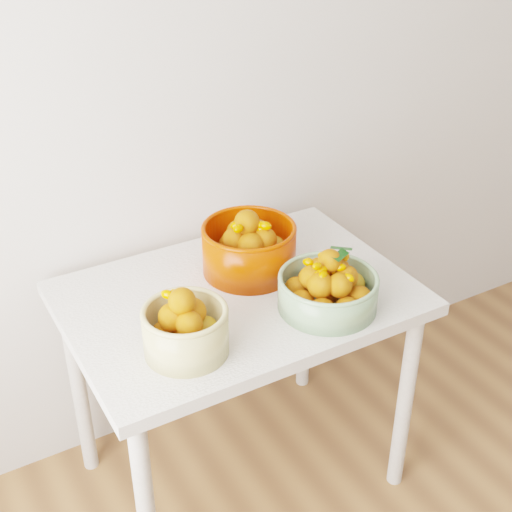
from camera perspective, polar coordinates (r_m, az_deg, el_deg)
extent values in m
cube|color=silver|center=(2.36, 2.78, 17.06)|extent=(4.00, 0.04, 2.70)
cube|color=silver|center=(2.10, -1.42, -3.39)|extent=(1.00, 0.70, 0.04)
cylinder|color=silver|center=(2.36, 11.83, -11.33)|extent=(0.05, 0.05, 0.71)
cylinder|color=silver|center=(2.43, -13.99, -10.16)|extent=(0.05, 0.05, 0.71)
cylinder|color=silver|center=(2.71, 3.95, -4.31)|extent=(0.05, 0.05, 0.71)
cylinder|color=tan|center=(1.84, -5.65, -6.06)|extent=(0.28, 0.28, 0.13)
torus|color=tan|center=(1.80, -5.75, -4.46)|extent=(0.28, 0.28, 0.02)
sphere|color=#D1660C|center=(1.87, -4.08, -5.83)|extent=(0.07, 0.07, 0.07)
sphere|color=#D1660C|center=(1.89, -5.77, -5.34)|extent=(0.07, 0.07, 0.07)
sphere|color=orange|center=(1.86, -7.35, -6.25)|extent=(0.07, 0.07, 0.07)
sphere|color=orange|center=(1.81, -6.41, -7.37)|extent=(0.07, 0.07, 0.07)
sphere|color=orange|center=(1.81, -4.44, -7.12)|extent=(0.08, 0.08, 0.08)
sphere|color=orange|center=(1.85, -5.63, -6.37)|extent=(0.07, 0.07, 0.07)
sphere|color=orange|center=(1.83, -5.13, -4.45)|extent=(0.07, 0.07, 0.07)
sphere|color=orange|center=(1.82, -6.69, -4.87)|extent=(0.07, 0.07, 0.07)
sphere|color=orange|center=(1.79, -5.37, -5.45)|extent=(0.07, 0.07, 0.07)
sphere|color=orange|center=(1.79, -5.94, -3.61)|extent=(0.07, 0.07, 0.07)
ellipsoid|color=#E56700|center=(1.82, -6.52, -3.12)|extent=(0.04, 0.05, 0.04)
ellipsoid|color=#E56700|center=(1.80, -7.12, -3.07)|extent=(0.04, 0.05, 0.03)
cylinder|color=gray|center=(2.01, 5.75, -2.95)|extent=(0.35, 0.35, 0.10)
torus|color=gray|center=(1.98, 5.83, -1.77)|extent=(0.36, 0.36, 0.01)
sphere|color=#D1660C|center=(2.06, 7.74, -2.26)|extent=(0.07, 0.07, 0.07)
sphere|color=orange|center=(2.09, 6.32, -1.70)|extent=(0.07, 0.07, 0.07)
sphere|color=orange|center=(2.07, 4.28, -1.83)|extent=(0.07, 0.07, 0.07)
sphere|color=orange|center=(2.02, 3.25, -2.67)|extent=(0.07, 0.07, 0.07)
sphere|color=orange|center=(1.97, 3.67, -3.79)|extent=(0.07, 0.07, 0.07)
sphere|color=orange|center=(1.94, 5.30, -4.43)|extent=(0.08, 0.08, 0.08)
sphere|color=orange|center=(1.96, 7.31, -4.24)|extent=(0.07, 0.07, 0.07)
sphere|color=orange|center=(2.00, 8.25, -3.41)|extent=(0.07, 0.07, 0.07)
sphere|color=orange|center=(2.01, 5.75, -3.00)|extent=(0.07, 0.07, 0.07)
sphere|color=orange|center=(2.02, 6.54, -1.07)|extent=(0.07, 0.07, 0.07)
sphere|color=orange|center=(2.02, 5.00, -1.04)|extent=(0.07, 0.07, 0.07)
sphere|color=orange|center=(1.98, 4.42, -1.71)|extent=(0.07, 0.07, 0.07)
sphere|color=orange|center=(1.95, 5.18, -2.35)|extent=(0.07, 0.07, 0.07)
sphere|color=orange|center=(1.95, 6.71, -2.34)|extent=(0.07, 0.07, 0.07)
sphere|color=orange|center=(1.99, 7.24, -1.67)|extent=(0.07, 0.07, 0.07)
sphere|color=orange|center=(1.97, 5.93, -0.39)|extent=(0.07, 0.07, 0.07)
ellipsoid|color=#E56700|center=(2.00, 4.33, -0.50)|extent=(0.04, 0.04, 0.04)
ellipsoid|color=#E56700|center=(1.99, 5.88, 0.07)|extent=(0.04, 0.04, 0.03)
ellipsoid|color=#E56700|center=(1.95, 7.04, -1.83)|extent=(0.03, 0.04, 0.03)
ellipsoid|color=#E56700|center=(1.94, 7.45, -1.73)|extent=(0.04, 0.04, 0.03)
ellipsoid|color=#E56700|center=(1.95, 5.05, -1.45)|extent=(0.04, 0.03, 0.04)
ellipsoid|color=#E56700|center=(1.99, 4.19, -0.51)|extent=(0.04, 0.04, 0.03)
ellipsoid|color=#E56700|center=(1.97, 6.00, -1.14)|extent=(0.04, 0.04, 0.03)
ellipsoid|color=#E56700|center=(1.96, 6.78, -0.91)|extent=(0.04, 0.04, 0.03)
ellipsoid|color=#E56700|center=(1.95, 5.40, -1.09)|extent=(0.04, 0.03, 0.03)
ellipsoid|color=#E56700|center=(1.93, 5.39, -1.51)|extent=(0.04, 0.04, 0.03)
ellipsoid|color=#E56700|center=(1.99, 5.33, -0.08)|extent=(0.03, 0.04, 0.04)
ellipsoid|color=#E56700|center=(1.98, 6.00, 0.01)|extent=(0.04, 0.04, 0.03)
ellipsoid|color=#E56700|center=(1.92, 4.92, -0.82)|extent=(0.04, 0.03, 0.04)
ellipsoid|color=#E56700|center=(1.96, 5.88, -0.46)|extent=(0.04, 0.04, 0.04)
ellipsoid|color=#E56700|center=(2.01, 7.12, -0.13)|extent=(0.04, 0.03, 0.03)
ellipsoid|color=#E56700|center=(1.97, 5.67, -1.30)|extent=(0.04, 0.03, 0.04)
ellipsoid|color=#E56700|center=(1.96, 6.43, -0.86)|extent=(0.04, 0.04, 0.03)
cylinder|color=red|center=(2.16, -0.56, 0.52)|extent=(0.31, 0.31, 0.15)
torus|color=red|center=(2.12, -0.57, 2.23)|extent=(0.32, 0.32, 0.01)
sphere|color=#D1660C|center=(2.20, 1.39, 0.59)|extent=(0.08, 0.08, 0.08)
sphere|color=orange|center=(2.24, -0.11, 1.14)|extent=(0.08, 0.08, 0.08)
sphere|color=orange|center=(2.22, -2.05, 0.86)|extent=(0.08, 0.08, 0.08)
sphere|color=orange|center=(2.16, -2.82, -0.04)|extent=(0.08, 0.08, 0.08)
sphere|color=orange|center=(2.11, -1.94, -0.94)|extent=(0.08, 0.08, 0.08)
sphere|color=orange|center=(2.10, 0.10, -1.12)|extent=(0.08, 0.08, 0.08)
sphere|color=orange|center=(2.14, 1.52, -0.45)|extent=(0.09, 0.09, 0.09)
sphere|color=orange|center=(2.17, -0.56, 0.03)|extent=(0.08, 0.08, 0.08)
sphere|color=orange|center=(2.17, 0.10, 1.99)|extent=(0.08, 0.08, 0.08)
sphere|color=orange|center=(2.17, -1.37, 1.94)|extent=(0.08, 0.08, 0.08)
sphere|color=orange|center=(2.12, -1.76, 1.25)|extent=(0.07, 0.07, 0.07)
sphere|color=orange|center=(2.09, -0.43, 0.84)|extent=(0.08, 0.08, 0.08)
sphere|color=orange|center=(2.12, 0.64, 1.29)|extent=(0.08, 0.08, 0.08)
sphere|color=orange|center=(2.11, -0.72, 2.72)|extent=(0.08, 0.08, 0.08)
ellipsoid|color=#E56700|center=(2.13, -0.81, 2.12)|extent=(0.04, 0.05, 0.03)
ellipsoid|color=#E56700|center=(2.10, 0.75, 2.43)|extent=(0.05, 0.05, 0.04)
ellipsoid|color=#E56700|center=(2.13, -0.32, 1.97)|extent=(0.04, 0.03, 0.03)
ellipsoid|color=#E56700|center=(2.12, -1.24, 2.70)|extent=(0.05, 0.05, 0.04)
ellipsoid|color=#E56700|center=(2.11, 0.42, 2.20)|extent=(0.05, 0.05, 0.04)
ellipsoid|color=#E56700|center=(2.07, -1.41, 2.20)|extent=(0.05, 0.04, 0.03)
ellipsoid|color=#E56700|center=(2.09, -0.25, 1.44)|extent=(0.04, 0.05, 0.04)
ellipsoid|color=#E56700|center=(2.17, -0.43, 2.95)|extent=(0.05, 0.05, 0.04)
ellipsoid|color=#E56700|center=(2.10, 0.52, 2.45)|extent=(0.05, 0.05, 0.04)
ellipsoid|color=#E56700|center=(2.10, -1.54, 2.45)|extent=(0.04, 0.04, 0.03)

